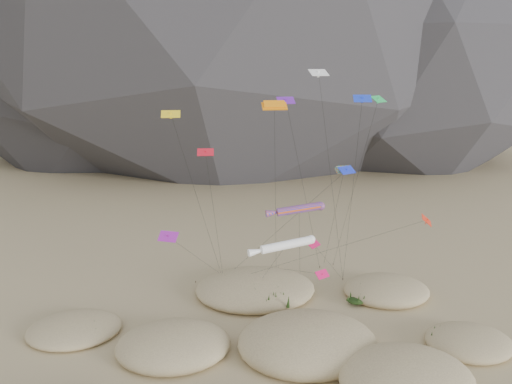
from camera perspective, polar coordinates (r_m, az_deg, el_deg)
The scene contains 9 objects.
ground at distance 52.77m, azimuth 3.99°, elevation -19.70°, with size 500.00×500.00×0.00m, color #CCB789.
dunes at distance 55.33m, azimuth 2.23°, elevation -16.97°, with size 52.87×38.36×4.29m.
dune_grass at distance 54.77m, azimuth 2.23°, elevation -17.22°, with size 41.27×28.66×1.55m.
kite_stakes at distance 73.01m, azimuth 2.36°, elevation -9.28°, with size 20.76×5.52×0.30m.
rainbow_tube_kite at distance 57.95m, azimuth 4.71°, elevation -1.99°, with size 7.09×10.36×13.99m.
white_tube_kite at distance 52.73m, azimuth 3.20°, elevation -6.13°, with size 7.49×15.70×11.81m.
orange_parafoil at distance 54.58m, azimuth 2.13°, elevation 9.60°, with size 3.84×13.18×25.74m.
multi_parafoil at distance 57.32m, azimuth 10.01°, elevation 2.31°, with size 3.39×16.37×18.42m.
delta_kites at distance 56.37m, azimuth 5.32°, elevation 3.52°, with size 30.36×21.28×28.93m.
Camera 1 is at (-8.53, -42.76, 29.73)m, focal length 35.00 mm.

